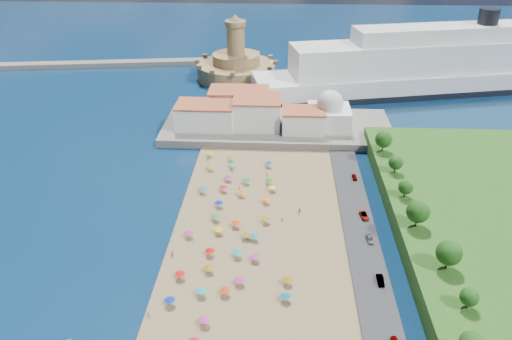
{
  "coord_description": "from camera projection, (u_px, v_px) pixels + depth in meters",
  "views": [
    {
      "loc": [
        11.01,
        -110.13,
        81.56
      ],
      "look_at": [
        4.0,
        25.0,
        8.0
      ],
      "focal_mm": 35.0,
      "sensor_mm": 36.0,
      "label": 1
    }
  ],
  "objects": [
    {
      "name": "waterfront_buildings",
      "position": [
        245.0,
        111.0,
        197.08
      ],
      "size": [
        57.0,
        29.0,
        11.0
      ],
      "color": "silver",
      "rests_on": "terrace"
    },
    {
      "name": "breakwater",
      "position": [
        62.0,
        65.0,
        274.71
      ],
      "size": [
        199.03,
        34.77,
        2.6
      ],
      "primitive_type": "cube",
      "rotation": [
        0.0,
        0.0,
        0.14
      ],
      "color": "#59544C",
      "rests_on": "ground"
    },
    {
      "name": "ground",
      "position": [
        237.0,
        239.0,
        136.09
      ],
      "size": [
        700.0,
        700.0,
        0.0
      ],
      "primitive_type": "plane",
      "color": "#071938",
      "rests_on": "ground"
    },
    {
      "name": "beachgoers",
      "position": [
        238.0,
        220.0,
        141.95
      ],
      "size": [
        35.54,
        84.99,
        1.88
      ],
      "color": "tan",
      "rests_on": "beach"
    },
    {
      "name": "hillside_trees",
      "position": [
        422.0,
        219.0,
        126.5
      ],
      "size": [
        10.7,
        111.04,
        7.71
      ],
      "color": "#382314",
      "rests_on": "hillside"
    },
    {
      "name": "cruise_ship",
      "position": [
        434.0,
        68.0,
        236.42
      ],
      "size": [
        174.21,
        63.07,
        37.8
      ],
      "color": "black",
      "rests_on": "ground"
    },
    {
      "name": "jetty",
      "position": [
        231.0,
        97.0,
        230.82
      ],
      "size": [
        18.0,
        70.0,
        2.4
      ],
      "primitive_type": "cube",
      "color": "#59544C",
      "rests_on": "ground"
    },
    {
      "name": "terrace",
      "position": [
        277.0,
        127.0,
        198.97
      ],
      "size": [
        90.0,
        36.0,
        3.0
      ],
      "primitive_type": "cube",
      "color": "#59544C",
      "rests_on": "ground"
    },
    {
      "name": "parked_cars",
      "position": [
        370.0,
        241.0,
        133.19
      ],
      "size": [
        2.67,
        73.51,
        1.36
      ],
      "color": "gray",
      "rests_on": "promenade"
    },
    {
      "name": "beach_parasols",
      "position": [
        227.0,
        259.0,
        125.27
      ],
      "size": [
        32.74,
        116.72,
        2.2
      ],
      "color": "gray",
      "rests_on": "beach"
    },
    {
      "name": "fortress",
      "position": [
        236.0,
        66.0,
        254.52
      ],
      "size": [
        40.0,
        40.0,
        32.4
      ],
      "color": "#9C814E",
      "rests_on": "ground"
    },
    {
      "name": "domed_building",
      "position": [
        329.0,
        113.0,
        192.73
      ],
      "size": [
        16.0,
        16.0,
        15.0
      ],
      "color": "silver",
      "rests_on": "terrace"
    }
  ]
}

